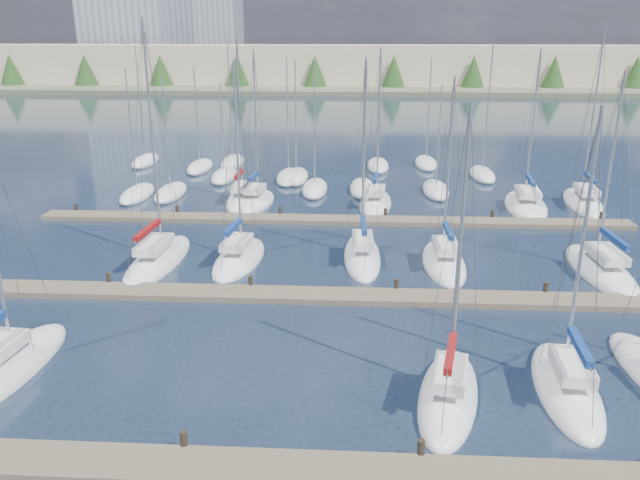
# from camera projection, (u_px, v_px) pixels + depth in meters

# --- Properties ---
(ground) EXTENTS (400.00, 400.00, 0.00)m
(ground) POSITION_uv_depth(u_px,v_px,m) (342.00, 149.00, 75.04)
(ground) COLOR #1F2C3F
(ground) RESTS_ON ground
(dock_near) EXTENTS (44.00, 1.93, 1.10)m
(dock_near) POSITION_uv_depth(u_px,v_px,m) (299.00, 471.00, 20.20)
(dock_near) COLOR #6B5E4C
(dock_near) RESTS_ON ground
(dock_mid) EXTENTS (44.00, 1.93, 1.10)m
(dock_mid) POSITION_uv_depth(u_px,v_px,m) (322.00, 296.00, 33.43)
(dock_mid) COLOR #6B5E4C
(dock_mid) RESTS_ON ground
(dock_far) EXTENTS (44.00, 1.93, 1.10)m
(dock_far) POSITION_uv_depth(u_px,v_px,m) (332.00, 220.00, 46.66)
(dock_far) COLOR #6B5E4C
(dock_far) RESTS_ON ground
(sailboat_q) EXTENTS (4.25, 9.37, 12.98)m
(sailboat_q) POSITION_uv_depth(u_px,v_px,m) (526.00, 205.00, 50.47)
(sailboat_q) COLOR white
(sailboat_q) RESTS_ON ground
(sailboat_b) EXTENTS (3.41, 8.82, 11.93)m
(sailboat_b) POSITION_uv_depth(u_px,v_px,m) (4.00, 370.00, 26.12)
(sailboat_b) COLOR white
(sailboat_b) RESTS_ON ground
(sailboat_i) EXTENTS (3.20, 9.47, 15.07)m
(sailboat_i) POSITION_uv_depth(u_px,v_px,m) (158.00, 260.00, 38.46)
(sailboat_i) COLOR white
(sailboat_i) RESTS_ON ground
(sailboat_o) EXTENTS (3.13, 7.01, 12.95)m
(sailboat_o) POSITION_uv_depth(u_px,v_px,m) (257.00, 202.00, 51.40)
(sailboat_o) COLOR white
(sailboat_o) RESTS_ON ground
(sailboat_e) EXTENTS (2.97, 7.54, 11.95)m
(sailboat_e) POSITION_uv_depth(u_px,v_px,m) (566.00, 387.00, 24.85)
(sailboat_e) COLOR white
(sailboat_e) RESTS_ON ground
(sailboat_m) EXTENTS (3.07, 8.97, 12.34)m
(sailboat_m) POSITION_uv_depth(u_px,v_px,m) (601.00, 270.00, 36.89)
(sailboat_m) COLOR white
(sailboat_m) RESTS_ON ground
(sailboat_d) EXTENTS (3.75, 7.56, 12.09)m
(sailboat_d) POSITION_uv_depth(u_px,v_px,m) (448.00, 395.00, 24.31)
(sailboat_d) COLOR white
(sailboat_d) RESTS_ON ground
(sailboat_n) EXTENTS (2.41, 7.68, 13.89)m
(sailboat_n) POSITION_uv_depth(u_px,v_px,m) (242.00, 199.00, 52.20)
(sailboat_n) COLOR white
(sailboat_n) RESTS_ON ground
(sailboat_p) EXTENTS (3.32, 7.89, 13.10)m
(sailboat_p) POSITION_uv_depth(u_px,v_px,m) (376.00, 203.00, 50.96)
(sailboat_p) COLOR white
(sailboat_p) RESTS_ON ground
(sailboat_l) EXTENTS (2.59, 7.77, 11.91)m
(sailboat_l) POSITION_uv_depth(u_px,v_px,m) (444.00, 262.00, 38.17)
(sailboat_l) COLOR white
(sailboat_l) RESTS_ON ground
(sailboat_j) EXTENTS (3.37, 7.75, 12.79)m
(sailboat_j) POSITION_uv_depth(u_px,v_px,m) (239.00, 258.00, 38.75)
(sailboat_j) COLOR white
(sailboat_j) RESTS_ON ground
(sailboat_r) EXTENTS (3.54, 9.30, 14.72)m
(sailboat_r) POSITION_uv_depth(u_px,v_px,m) (583.00, 202.00, 51.17)
(sailboat_r) COLOR white
(sailboat_r) RESTS_ON ground
(sailboat_k) EXTENTS (2.51, 8.51, 12.93)m
(sailboat_k) POSITION_uv_depth(u_px,v_px,m) (362.00, 256.00, 39.22)
(sailboat_k) COLOR white
(sailboat_k) RESTS_ON ground
(distant_boats) EXTENTS (36.93, 20.75, 13.30)m
(distant_boats) POSITION_uv_depth(u_px,v_px,m) (293.00, 176.00, 59.84)
(distant_boats) COLOR #9EA0A5
(distant_boats) RESTS_ON ground
(shoreline) EXTENTS (400.00, 60.00, 38.00)m
(shoreline) POSITION_uv_depth(u_px,v_px,m) (298.00, 54.00, 158.20)
(shoreline) COLOR #666B51
(shoreline) RESTS_ON ground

